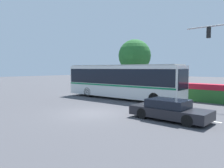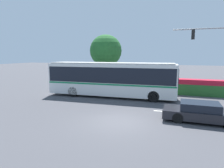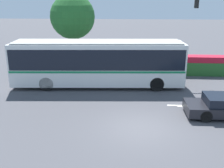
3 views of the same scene
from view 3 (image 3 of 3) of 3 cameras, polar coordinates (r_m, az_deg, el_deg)
ground_plane at (r=13.99m, az=6.19°, el=-9.25°), size 140.00×140.00×0.00m
city_bus at (r=19.77m, az=-2.98°, el=4.87°), size 12.51×3.23×3.35m
flowering_hedge at (r=23.81m, az=13.61°, el=3.90°), size 8.46×1.19×1.61m
street_tree_left at (r=25.87m, az=-8.30°, el=13.84°), size 4.12×4.12×6.67m
lane_stripe_mid at (r=17.23m, az=15.53°, el=-4.43°), size 2.40×0.16×0.01m
lane_stripe_far at (r=17.25m, az=17.55°, el=-4.58°), size 2.40×0.16×0.01m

